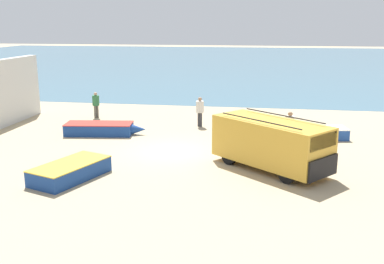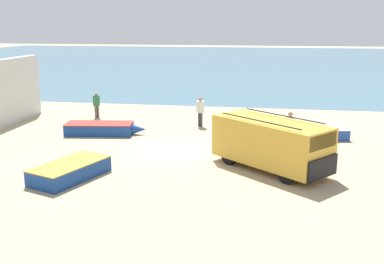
# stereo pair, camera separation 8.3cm
# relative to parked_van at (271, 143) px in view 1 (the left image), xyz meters

# --- Properties ---
(ground_plane) EXTENTS (200.00, 200.00, 0.00)m
(ground_plane) POSITION_rel_parked_van_xyz_m (-4.57, 1.87, -1.16)
(ground_plane) COLOR tan
(sea_water) EXTENTS (120.00, 80.00, 0.01)m
(sea_water) POSITION_rel_parked_van_xyz_m (-4.57, 53.87, -1.15)
(sea_water) COLOR #477084
(sea_water) RESTS_ON ground_plane
(parked_van) EXTENTS (5.16, 4.76, 2.22)m
(parked_van) POSITION_rel_parked_van_xyz_m (0.00, 0.00, 0.00)
(parked_van) COLOR gold
(parked_van) RESTS_ON ground_plane
(fishing_rowboat_0) EXTENTS (4.51, 1.88, 0.64)m
(fishing_rowboat_0) POSITION_rel_parked_van_xyz_m (-9.13, 4.60, -0.84)
(fishing_rowboat_0) COLOR navy
(fishing_rowboat_0) RESTS_ON ground_plane
(fishing_rowboat_1) EXTENTS (2.57, 4.02, 0.65)m
(fishing_rowboat_1) POSITION_rel_parked_van_xyz_m (-7.78, -2.37, -0.83)
(fishing_rowboat_1) COLOR navy
(fishing_rowboat_1) RESTS_ON ground_plane
(fishing_rowboat_2) EXTENTS (3.86, 1.80, 0.59)m
(fishing_rowboat_2) POSITION_rel_parked_van_xyz_m (2.37, 5.56, -0.86)
(fishing_rowboat_2) COLOR #234CA3
(fishing_rowboat_2) RESTS_ON ground_plane
(fisherman_0) EXTENTS (0.47, 0.47, 1.80)m
(fisherman_0) POSITION_rel_parked_van_xyz_m (0.94, 3.59, -0.08)
(fisherman_0) COLOR #38383D
(fisherman_0) RESTS_ON ground_plane
(fisherman_1) EXTENTS (0.42, 0.42, 1.60)m
(fisherman_1) POSITION_rel_parked_van_xyz_m (-1.48, 3.75, -0.20)
(fisherman_1) COLOR #38383D
(fisherman_1) RESTS_ON ground_plane
(fisherman_2) EXTENTS (0.44, 0.44, 1.67)m
(fisherman_2) POSITION_rel_parked_van_xyz_m (-11.05, 8.77, -0.16)
(fisherman_2) COLOR #5B564C
(fisherman_2) RESTS_ON ground_plane
(fisherman_3) EXTENTS (0.46, 0.46, 1.76)m
(fisherman_3) POSITION_rel_parked_van_xyz_m (-4.07, 7.38, -0.10)
(fisherman_3) COLOR #38383D
(fisherman_3) RESTS_ON ground_plane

